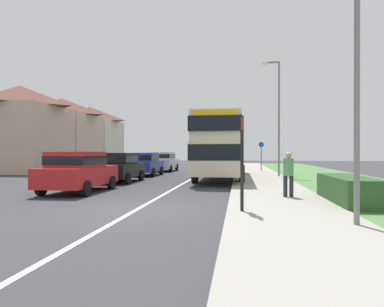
% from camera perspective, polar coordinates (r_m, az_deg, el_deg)
% --- Properties ---
extents(ground_plane, '(120.00, 120.00, 0.00)m').
position_cam_1_polar(ground_plane, '(9.77, -9.71, -9.55)').
color(ground_plane, '#38383D').
extents(lane_marking_centre, '(0.14, 60.00, 0.01)m').
position_cam_1_polar(lane_marking_centre, '(17.50, -1.72, -5.22)').
color(lane_marking_centre, silver).
rests_on(lane_marking_centre, ground_plane).
extents(pavement_near_side, '(3.20, 68.00, 0.12)m').
position_cam_1_polar(pavement_near_side, '(15.31, 12.74, -5.78)').
color(pavement_near_side, '#9E998E').
rests_on(pavement_near_side, ground_plane).
extents(grass_verge_seaward, '(6.00, 68.00, 0.08)m').
position_cam_1_polar(grass_verge_seaward, '(16.25, 28.10, -5.53)').
color(grass_verge_seaward, '#517F42').
rests_on(grass_verge_seaward, ground_plane).
extents(roadside_hedge, '(1.10, 3.54, 0.90)m').
position_cam_1_polar(roadside_hedge, '(11.65, 24.88, -5.75)').
color(roadside_hedge, '#2D5128').
rests_on(roadside_hedge, ground_plane).
extents(double_decker_bus, '(2.80, 11.30, 3.70)m').
position_cam_1_polar(double_decker_bus, '(21.15, 4.94, 1.52)').
color(double_decker_bus, beige).
rests_on(double_decker_bus, ground_plane).
extents(parked_car_red, '(2.01, 4.11, 1.68)m').
position_cam_1_polar(parked_car_red, '(14.69, -18.67, -2.68)').
color(parked_car_red, '#B21E1E').
rests_on(parked_car_red, ground_plane).
extents(parked_car_black, '(1.98, 3.91, 1.63)m').
position_cam_1_polar(parked_car_black, '(19.08, -12.26, -2.09)').
color(parked_car_black, black).
rests_on(parked_car_black, ground_plane).
extents(parked_car_blue, '(1.94, 3.97, 1.62)m').
position_cam_1_polar(parked_car_blue, '(24.15, -7.94, -1.61)').
color(parked_car_blue, navy).
rests_on(parked_car_blue, ground_plane).
extents(parked_car_silver, '(1.91, 4.52, 1.69)m').
position_cam_1_polar(parked_car_silver, '(29.53, -4.75, -1.22)').
color(parked_car_silver, '#B7B7BC').
rests_on(parked_car_silver, ground_plane).
extents(pedestrian_at_stop, '(0.34, 0.34, 1.67)m').
position_cam_1_polar(pedestrian_at_stop, '(12.08, 15.97, -3.03)').
color(pedestrian_at_stop, '#23232D').
rests_on(pedestrian_at_stop, ground_plane).
extents(bus_stop_sign, '(0.09, 0.52, 2.60)m').
position_cam_1_polar(bus_stop_sign, '(8.92, 8.45, -0.53)').
color(bus_stop_sign, black).
rests_on(bus_stop_sign, ground_plane).
extents(cycle_route_sign, '(0.44, 0.08, 2.52)m').
position_cam_1_polar(cycle_route_sign, '(28.62, 11.63, -0.27)').
color(cycle_route_sign, slate).
rests_on(cycle_route_sign, ground_plane).
extents(street_lamp_near, '(1.14, 0.20, 7.75)m').
position_cam_1_polar(street_lamp_near, '(8.40, 25.41, 19.45)').
color(street_lamp_near, slate).
rests_on(street_lamp_near, ground_plane).
extents(street_lamp_mid, '(1.14, 0.20, 7.53)m').
position_cam_1_polar(street_lamp_mid, '(22.66, 14.23, 6.94)').
color(street_lamp_mid, slate).
rests_on(street_lamp_mid, ground_plane).
extents(house_terrace_far_side, '(6.53, 19.65, 7.22)m').
position_cam_1_polar(house_terrace_far_side, '(37.17, -21.23, 3.20)').
color(house_terrace_far_side, '#C1A88E').
rests_on(house_terrace_far_side, ground_plane).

